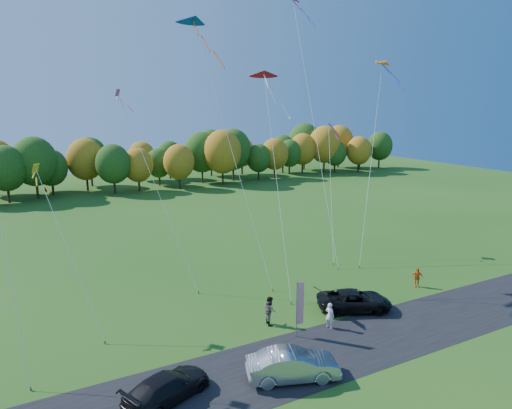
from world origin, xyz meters
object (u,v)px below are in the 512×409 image
person_east (417,277)px  silver_sedan (293,365)px  feather_flag (299,303)px  black_suv (354,300)px

person_east → silver_sedan: bearing=-121.0°
feather_flag → person_east: bearing=10.5°
silver_sedan → person_east: 16.82m
feather_flag → silver_sedan: bearing=-126.9°
silver_sedan → feather_flag: bearing=-18.1°
person_east → feather_flag: 13.15m
silver_sedan → person_east: bearing=-49.8°
black_suv → silver_sedan: 9.82m
person_east → feather_flag: size_ratio=0.42×
silver_sedan → person_east: (15.67, 6.13, -0.02)m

